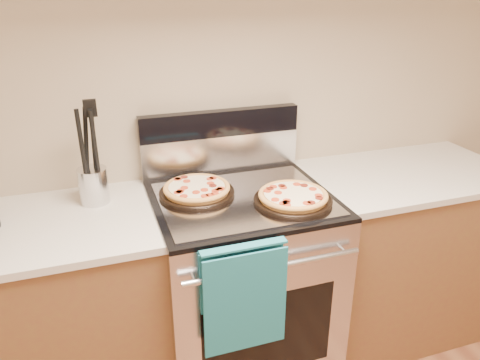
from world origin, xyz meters
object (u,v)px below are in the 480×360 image
object	(u,v)px
pepperoni_pizza_front	(293,197)
utensil_crock	(94,186)
pepperoni_pizza_back	(197,190)
range_body	(242,287)

from	to	relation	value
pepperoni_pizza_front	utensil_crock	distance (m)	0.83
pepperoni_pizza_front	utensil_crock	size ratio (longest dim) A/B	2.13
pepperoni_pizza_back	utensil_crock	world-z (taller)	utensil_crock
pepperoni_pizza_back	pepperoni_pizza_front	xyz separation A→B (m)	(0.36, -0.20, 0.00)
pepperoni_pizza_back	pepperoni_pizza_front	bearing A→B (deg)	-29.05
pepperoni_pizza_back	utensil_crock	size ratio (longest dim) A/B	2.11
range_body	pepperoni_pizza_back	world-z (taller)	pepperoni_pizza_back
pepperoni_pizza_back	range_body	bearing A→B (deg)	-21.25
pepperoni_pizza_back	utensil_crock	bearing A→B (deg)	166.79
pepperoni_pizza_back	utensil_crock	xyz separation A→B (m)	(-0.42, 0.10, 0.04)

